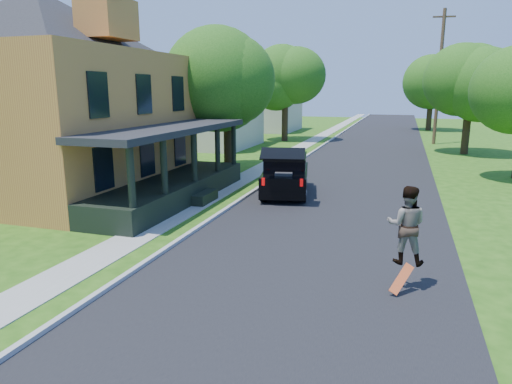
% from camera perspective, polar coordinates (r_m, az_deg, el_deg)
% --- Properties ---
extents(ground, '(140.00, 140.00, 0.00)m').
position_cam_1_polar(ground, '(11.98, 5.56, -9.87)').
color(ground, '#245110').
rests_on(ground, ground).
extents(street, '(8.00, 120.00, 0.02)m').
position_cam_1_polar(street, '(31.26, 13.50, 3.87)').
color(street, black).
rests_on(street, ground).
extents(curb, '(0.15, 120.00, 0.12)m').
position_cam_1_polar(curb, '(31.81, 6.20, 4.29)').
color(curb, '#A4A59F').
rests_on(curb, ground).
extents(sidewalk, '(1.30, 120.00, 0.03)m').
position_cam_1_polar(sidewalk, '(32.15, 3.49, 4.43)').
color(sidewalk, gray).
rests_on(sidewalk, ground).
extents(front_walk, '(6.50, 1.20, 0.03)m').
position_cam_1_polar(front_walk, '(21.05, -16.72, -0.45)').
color(front_walk, gray).
rests_on(front_walk, ground).
extents(main_house, '(15.56, 15.56, 10.10)m').
position_cam_1_polar(main_house, '(22.61, -24.63, 12.41)').
color(main_house, '#CF8B3C').
rests_on(main_house, ground).
extents(neighbor_house_mid, '(12.78, 12.78, 8.30)m').
position_cam_1_polar(neighbor_house_mid, '(38.25, -6.67, 11.98)').
color(neighbor_house_mid, '#B9B0A4').
rests_on(neighbor_house_mid, ground).
extents(neighbor_house_far, '(12.78, 12.78, 8.30)m').
position_cam_1_polar(neighbor_house_far, '(53.23, 0.62, 12.22)').
color(neighbor_house_far, '#B9B0A4').
rests_on(neighbor_house_far, ground).
extents(black_suv, '(2.73, 5.22, 2.31)m').
position_cam_1_polar(black_suv, '(20.43, 3.72, 2.21)').
color(black_suv, black).
rests_on(black_suv, ground).
extents(skateboarder, '(0.90, 0.71, 1.84)m').
position_cam_1_polar(skateboarder, '(11.06, 18.29, -3.93)').
color(skateboarder, black).
rests_on(skateboarder, ground).
extents(skateboard, '(0.53, 0.50, 0.65)m').
position_cam_1_polar(skateboard, '(11.06, 17.71, -10.42)').
color(skateboard, '#C94111').
rests_on(skateboard, ground).
extents(tree_left_mid, '(6.74, 6.86, 8.55)m').
position_cam_1_polar(tree_left_mid, '(26.49, -3.61, 14.56)').
color(tree_left_mid, black).
rests_on(tree_left_mid, ground).
extents(tree_left_far, '(6.10, 5.91, 8.86)m').
position_cam_1_polar(tree_left_far, '(42.11, 3.66, 14.20)').
color(tree_left_far, black).
rests_on(tree_left_far, ground).
extents(tree_right_mid, '(5.99, 6.16, 7.94)m').
position_cam_1_polar(tree_right_mid, '(36.54, 25.26, 12.52)').
color(tree_right_mid, black).
rests_on(tree_right_mid, ground).
extents(tree_right_far, '(7.47, 7.66, 9.06)m').
position_cam_1_polar(tree_right_far, '(56.78, 21.15, 13.11)').
color(tree_right_far, black).
rests_on(tree_right_far, ground).
extents(utility_pole_far, '(1.78, 0.37, 11.10)m').
position_cam_1_polar(utility_pole_far, '(42.39, 21.93, 13.29)').
color(utility_pole_far, brown).
rests_on(utility_pole_far, ground).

